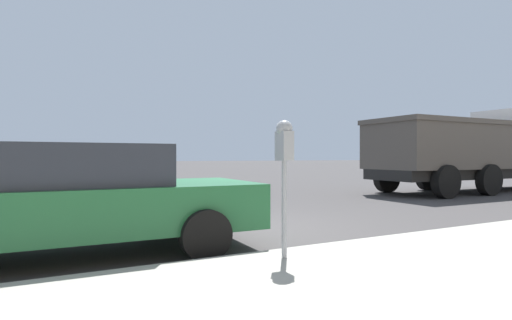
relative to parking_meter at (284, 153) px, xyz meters
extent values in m
plane|color=#3D3A3A|center=(2.62, -0.33, -1.34)|extent=(220.00, 220.00, 0.00)
cylinder|color=gray|center=(0.00, 0.00, -0.65)|extent=(0.06, 0.06, 1.12)
cube|color=gray|center=(0.00, 0.00, 0.07)|extent=(0.20, 0.14, 0.34)
sphere|color=gray|center=(0.00, 0.00, 0.28)|extent=(0.19, 0.19, 0.19)
cube|color=#B21919|center=(0.11, 0.00, 0.03)|extent=(0.01, 0.11, 0.12)
cube|color=black|center=(0.11, 0.00, 0.15)|extent=(0.01, 0.10, 0.08)
cube|color=#1E5B33|center=(1.73, 2.15, -0.72)|extent=(2.00, 4.85, 0.60)
cube|color=#232833|center=(1.73, 2.34, -0.15)|extent=(1.72, 2.73, 0.53)
cylinder|color=black|center=(2.63, 0.64, -1.02)|extent=(0.24, 0.65, 0.64)
cylinder|color=black|center=(0.75, 0.68, -1.02)|extent=(0.24, 0.65, 0.64)
cube|color=black|center=(5.44, -11.42, -0.64)|extent=(2.15, 8.50, 0.35)
cube|color=#4C4742|center=(5.45, -9.81, 0.29)|extent=(2.49, 5.28, 1.51)
cube|color=#4C4742|center=(5.45, -9.81, 1.12)|extent=(2.59, 5.38, 0.16)
cylinder|color=black|center=(6.63, -14.40, -0.82)|extent=(0.31, 1.04, 1.04)
cylinder|color=black|center=(6.66, -10.58, -0.82)|extent=(0.31, 1.04, 1.04)
cylinder|color=black|center=(4.23, -10.56, -0.82)|extent=(0.31, 1.04, 1.04)
cylinder|color=black|center=(6.68, -8.46, -0.82)|extent=(0.31, 1.04, 1.04)
cylinder|color=black|center=(4.24, -8.44, -0.82)|extent=(0.31, 1.04, 1.04)
camera|label=1|loc=(-3.91, 2.41, -0.05)|focal=28.00mm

